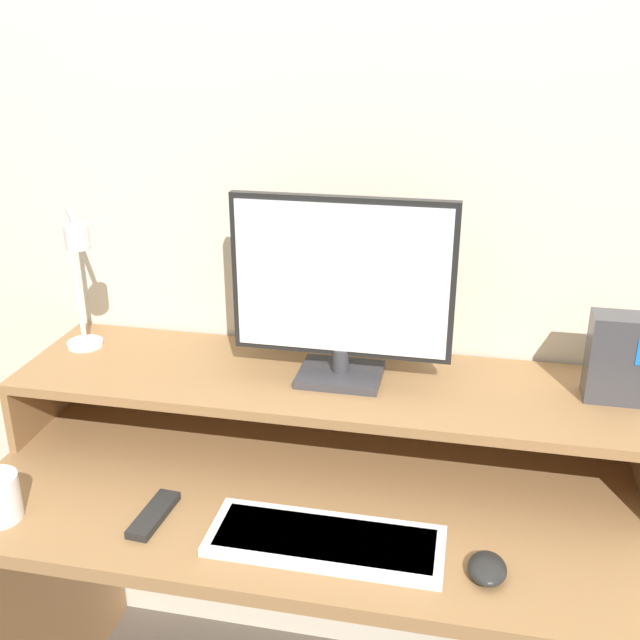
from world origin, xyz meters
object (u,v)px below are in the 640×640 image
object	(u,v)px
monitor	(342,288)
mouse	(487,568)
router_dock	(617,358)
remote_control	(154,515)
keyboard	(325,541)
desk_lamp	(79,276)

from	to	relation	value
monitor	mouse	bearing A→B (deg)	-48.57
router_dock	mouse	distance (m)	0.52
monitor	remote_control	size ratio (longest dim) A/B	3.19
keyboard	remote_control	bearing A→B (deg)	178.25
router_dock	mouse	world-z (taller)	router_dock
keyboard	monitor	bearing A→B (deg)	96.10
router_dock	remote_control	xyz separation A→B (m)	(-0.86, -0.36, -0.25)
keyboard	remote_control	size ratio (longest dim) A/B	2.94
desk_lamp	router_dock	size ratio (longest dim) A/B	1.87
keyboard	remote_control	distance (m)	0.34
monitor	keyboard	xyz separation A→B (m)	(0.04, -0.35, -0.36)
desk_lamp	keyboard	xyz separation A→B (m)	(0.62, -0.32, -0.36)
mouse	remote_control	distance (m)	0.63
router_dock	keyboard	distance (m)	0.69
monitor	mouse	world-z (taller)	monitor
monitor	keyboard	bearing A→B (deg)	-83.90
monitor	keyboard	size ratio (longest dim) A/B	1.08
monitor	remote_control	bearing A→B (deg)	-131.69
router_dock	mouse	bearing A→B (deg)	-121.08
router_dock	remote_control	size ratio (longest dim) A/B	1.25
keyboard	mouse	world-z (taller)	mouse
desk_lamp	keyboard	size ratio (longest dim) A/B	0.80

